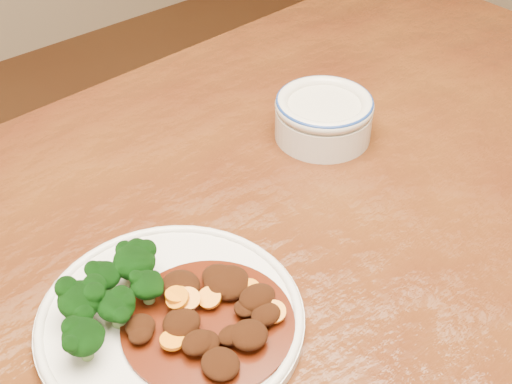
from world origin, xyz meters
TOP-DOWN VIEW (x-y plane):
  - dining_table at (-0.00, 0.00)m, footprint 1.54×0.98m
  - dinner_plate at (-0.14, -0.01)m, footprint 0.27×0.27m
  - broccoli_florets at (-0.18, 0.03)m, footprint 0.13×0.10m
  - mince_stew at (-0.10, -0.04)m, footprint 0.17×0.17m
  - dip_bowl at (0.21, 0.14)m, footprint 0.13×0.13m

SIDE VIEW (x-z plane):
  - dining_table at x=0.00m, z-range 0.30..1.05m
  - dinner_plate at x=-0.14m, z-range 0.75..0.77m
  - mince_stew at x=-0.10m, z-range 0.76..0.79m
  - dip_bowl at x=0.21m, z-range 0.75..0.81m
  - broccoli_florets at x=-0.18m, z-range 0.77..0.81m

